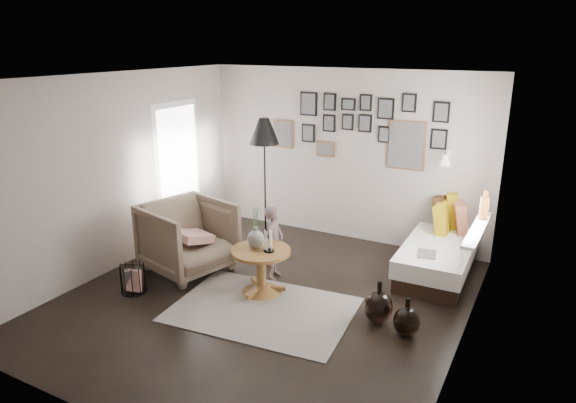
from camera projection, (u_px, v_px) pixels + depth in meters
The scene contains 23 objects.
ground at pixel (265, 299), 6.19m from camera, with size 4.80×4.80×0.00m, color black.
wall_back at pixel (344, 156), 7.81m from camera, with size 4.50×4.50×0.00m, color gray.
wall_front at pixel (96, 278), 3.78m from camera, with size 4.50×4.50×0.00m, color gray.
wall_left at pixel (118, 173), 6.81m from camera, with size 4.80×4.80×0.00m, color gray.
wall_right at pixel (470, 229), 4.78m from camera, with size 4.80×4.80×0.00m, color gray.
ceiling at pixel (261, 78), 5.41m from camera, with size 4.80×4.80×0.00m, color white.
door_left at pixel (179, 172), 7.89m from camera, with size 0.00×2.14×2.14m.
window_right at pixel (480, 222), 6.05m from camera, with size 0.15×1.32×1.30m.
gallery_wall at pixel (363, 128), 7.54m from camera, with size 2.74×0.03×1.08m.
wall_sconce at pixel (445, 159), 6.84m from camera, with size 0.18×0.36×0.16m.
rug at pixel (263, 309), 5.93m from camera, with size 2.03×1.42×0.01m, color beige.
pedestal_table at pixel (261, 273), 6.27m from camera, with size 0.72×0.72×0.57m.
vase at pixel (256, 236), 6.18m from camera, with size 0.21×0.21×0.52m.
candles at pixel (269, 241), 6.09m from camera, with size 0.12×0.12×0.27m.
daybed at pixel (441, 249), 6.93m from camera, with size 0.89×2.02×0.95m.
magazine_on_daybed at pixel (427, 254), 6.36m from camera, with size 0.21×0.29×0.02m, color black.
armchair at pixel (188, 237), 6.82m from camera, with size 1.02×1.05×0.95m, color brown.
armchair_cushion at pixel (192, 236), 6.85m from camera, with size 0.43×0.43×0.11m, color silver.
floor_lamp at pixel (264, 136), 7.54m from camera, with size 0.44×0.44×1.90m.
magazine_basket at pixel (133, 278), 6.31m from camera, with size 0.38×0.38×0.36m.
demijohn_large at pixel (378, 307), 5.62m from camera, with size 0.32×0.32×0.48m.
demijohn_small at pixel (407, 321), 5.37m from camera, with size 0.28×0.28×0.44m.
child at pixel (274, 243), 6.60m from camera, with size 0.36×0.23×0.98m, color brown.
Camera 1 is at (2.87, -4.76, 2.97)m, focal length 32.00 mm.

